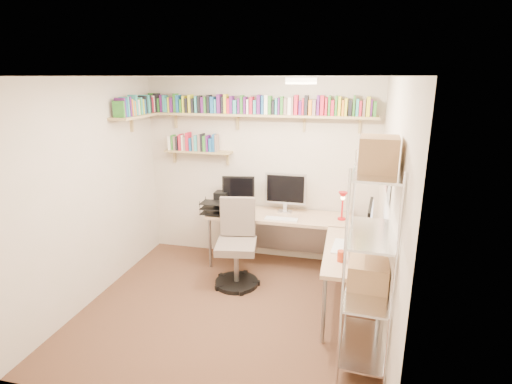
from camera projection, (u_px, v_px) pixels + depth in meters
ground at (230, 309)px, 4.46m from camera, size 3.20×3.20×0.00m
room_shell at (227, 174)px, 4.03m from camera, size 3.24×3.04×2.52m
wall_shelves at (225, 114)px, 5.21m from camera, size 3.12×1.09×0.80m
corner_desk at (287, 222)px, 5.03m from camera, size 2.27×1.88×1.28m
office_chair at (237, 249)px, 4.92m from camera, size 0.57×0.57×1.07m
wire_rack at (372, 234)px, 3.36m from camera, size 0.44×0.83×2.05m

